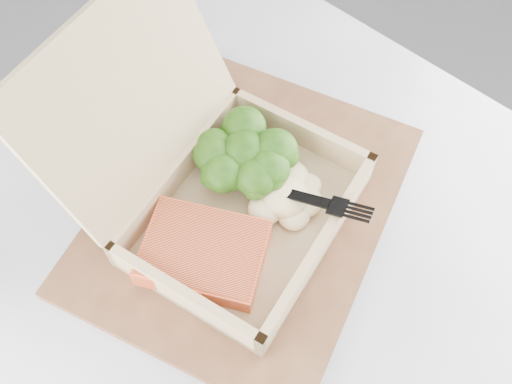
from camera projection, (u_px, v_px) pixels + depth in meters
floor at (233, 143)px, 1.57m from camera, size 4.00×4.00×0.00m
cafe_table at (261, 317)px, 0.78m from camera, size 0.96×0.96×0.71m
serving_tray at (245, 209)px, 0.65m from camera, size 0.48×0.47×0.02m
takeout_container at (210, 176)px, 0.60m from camera, size 0.35×0.36×0.22m
salmon_fillet at (204, 253)px, 0.59m from camera, size 0.16×0.15×0.03m
broccoli_pile at (244, 158)px, 0.64m from camera, size 0.12×0.12×0.04m
mashed_potatoes at (285, 197)px, 0.62m from camera, size 0.09×0.07×0.03m
plastic_fork at (264, 185)px, 0.62m from camera, size 0.11×0.14×0.03m
receipt at (113, 126)px, 0.72m from camera, size 0.10×0.16×0.00m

